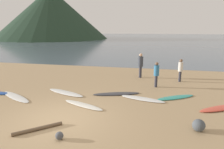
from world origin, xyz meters
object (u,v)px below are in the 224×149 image
(surfboard_6, at_px, (176,97))
(surfboard_4, at_px, (117,94))
(surfboard_1, at_px, (16,97))
(person_0, at_px, (156,72))
(surfboard_5, at_px, (143,99))
(person_1, at_px, (181,68))
(surfboard_7, at_px, (222,108))
(driftwood_log, at_px, (38,129))
(surfboard_3, at_px, (83,105))
(person_2, at_px, (141,63))
(beach_rock_far, at_px, (199,125))
(beach_rock_near, at_px, (59,136))
(surfboard_2, at_px, (66,93))

(surfboard_6, bearing_deg, surfboard_4, 149.29)
(surfboard_1, height_order, person_0, person_0)
(surfboard_5, xyz_separation_m, person_1, (2.23, 4.07, 0.88))
(person_1, bearing_deg, surfboard_7, 9.51)
(surfboard_6, xyz_separation_m, surfboard_7, (1.93, -1.06, 0.01))
(surfboard_7, bearing_deg, surfboard_5, 140.91)
(surfboard_7, relative_size, driftwood_log, 1.43)
(surfboard_6, distance_m, driftwood_log, 6.88)
(surfboard_3, distance_m, surfboard_6, 4.81)
(surfboard_6, bearing_deg, person_2, 86.01)
(surfboard_6, distance_m, beach_rock_far, 3.47)
(surfboard_3, xyz_separation_m, person_2, (2.20, 6.09, 1.02))
(driftwood_log, bearing_deg, person_1, 54.84)
(person_0, xyz_separation_m, person_1, (1.58, 1.66, -0.01))
(surfboard_7, distance_m, beach_rock_far, 2.78)
(person_2, relative_size, beach_rock_near, 6.64)
(surfboard_4, distance_m, surfboard_5, 1.55)
(surfboard_7, relative_size, beach_rock_far, 5.56)
(person_2, xyz_separation_m, driftwood_log, (-2.97, -8.65, -0.99))
(surfboard_1, height_order, beach_rock_far, beach_rock_far)
(person_0, distance_m, person_1, 2.29)
(surfboard_7, height_order, driftwood_log, driftwood_log)
(surfboard_4, bearing_deg, beach_rock_far, -62.01)
(surfboard_6, distance_m, person_0, 2.27)
(surfboard_2, bearing_deg, beach_rock_near, -45.73)
(driftwood_log, distance_m, beach_rock_near, 1.11)
(surfboard_2, distance_m, person_2, 6.02)
(surfboard_1, bearing_deg, person_2, 72.17)
(surfboard_2, bearing_deg, surfboard_6, 26.48)
(person_1, bearing_deg, surfboard_4, -53.42)
(surfboard_4, xyz_separation_m, beach_rock_near, (-0.96, -4.92, 0.10))
(surfboard_3, relative_size, person_1, 1.50)
(surfboard_3, height_order, surfboard_4, surfboard_3)
(surfboard_3, relative_size, surfboard_4, 0.90)
(driftwood_log, relative_size, beach_rock_far, 3.89)
(surfboard_6, height_order, person_2, person_2)
(surfboard_3, xyz_separation_m, beach_rock_near, (0.27, -2.96, 0.10))
(surfboard_3, bearing_deg, person_0, 71.29)
(person_1, distance_m, driftwood_log, 9.90)
(surfboard_7, xyz_separation_m, beach_rock_far, (-1.45, -2.37, 0.18))
(surfboard_2, height_order, surfboard_6, surfboard_2)
(person_1, relative_size, beach_rock_far, 3.46)
(person_2, distance_m, beach_rock_near, 9.30)
(surfboard_2, height_order, person_2, person_2)
(surfboard_2, distance_m, driftwood_log, 4.17)
(surfboard_2, relative_size, driftwood_log, 1.47)
(surfboard_2, xyz_separation_m, beach_rock_far, (6.44, -2.93, 0.18))
(surfboard_5, distance_m, beach_rock_far, 3.57)
(surfboard_1, height_order, person_1, person_1)
(surfboard_3, bearing_deg, surfboard_7, 30.90)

